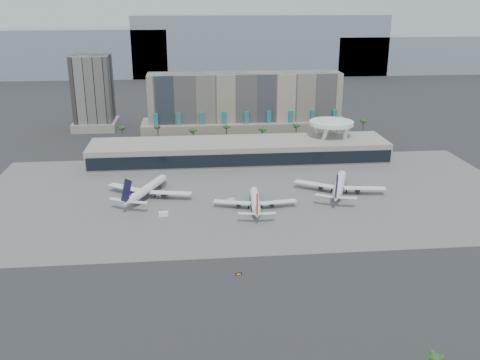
{
  "coord_description": "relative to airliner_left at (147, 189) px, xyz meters",
  "views": [
    {
      "loc": [
        -28.99,
        -184.85,
        90.67
      ],
      "look_at": [
        -6.62,
        40.0,
        12.71
      ],
      "focal_mm": 40.0,
      "sensor_mm": 36.0,
      "label": 1
    }
  ],
  "objects": [
    {
      "name": "ground",
      "position": [
        49.31,
        -56.18,
        -3.92
      ],
      "size": [
        900.0,
        900.0,
        0.0
      ],
      "primitive_type": "plane",
      "color": "#232326",
      "rests_on": "ground"
    },
    {
      "name": "taxiway_sign",
      "position": [
        35.92,
        -79.3,
        -3.44
      ],
      "size": [
        2.11,
        0.91,
        0.96
      ],
      "rotation": [
        0.0,
        0.0,
        0.3
      ],
      "color": "black",
      "rests_on": "ground"
    },
    {
      "name": "palm_row",
      "position": [
        56.31,
        88.82,
        6.58
      ],
      "size": [
        157.8,
        2.8,
        13.1
      ],
      "color": "brown",
      "rests_on": "ground"
    },
    {
      "name": "service_vehicle_b",
      "position": [
        39.08,
        -10.78,
        -3.03
      ],
      "size": [
        3.73,
        2.52,
        1.77
      ],
      "primitive_type": "cube",
      "rotation": [
        0.0,
        0.0,
        0.17
      ],
      "color": "silver",
      "rests_on": "ground"
    },
    {
      "name": "service_vehicle_a",
      "position": [
        8.44,
        -24.21,
        -2.93
      ],
      "size": [
        4.15,
        2.21,
        1.98
      ],
      "primitive_type": "cube",
      "rotation": [
        0.0,
        0.0,
        0.06
      ],
      "color": "white",
      "rests_on": "ground"
    },
    {
      "name": "airliner_left",
      "position": [
        0.0,
        0.0,
        0.0
      ],
      "size": [
        40.92,
        42.15,
        15.53
      ],
      "rotation": [
        0.0,
        0.0,
        -0.41
      ],
      "color": "white",
      "rests_on": "ground"
    },
    {
      "name": "saucer_structure",
      "position": [
        104.31,
        59.82,
        14.54
      ],
      "size": [
        26.0,
        26.0,
        21.89
      ],
      "color": "white",
      "rests_on": "ground"
    },
    {
      "name": "terminal",
      "position": [
        49.31,
        53.65,
        2.6
      ],
      "size": [
        170.0,
        32.5,
        14.5
      ],
      "color": "#A9A394",
      "rests_on": "ground"
    },
    {
      "name": "apron_pad",
      "position": [
        49.31,
        -1.18,
        -3.89
      ],
      "size": [
        260.0,
        130.0,
        0.06
      ],
      "primitive_type": "cube",
      "color": "#5B5B59",
      "rests_on": "ground"
    },
    {
      "name": "airliner_centre",
      "position": [
        49.27,
        -19.36,
        -0.51
      ],
      "size": [
        37.88,
        39.11,
        13.5
      ],
      "rotation": [
        0.0,
        0.0,
        -0.08
      ],
      "color": "white",
      "rests_on": "ground"
    },
    {
      "name": "office_tower",
      "position": [
        -45.69,
        143.82,
        19.02
      ],
      "size": [
        30.0,
        30.0,
        52.0
      ],
      "color": "black",
      "rests_on": "ground"
    },
    {
      "name": "airliner_right",
      "position": [
        92.29,
        -3.5,
        0.07
      ],
      "size": [
        42.4,
        43.79,
        15.81
      ],
      "rotation": [
        0.0,
        0.0,
        -0.35
      ],
      "color": "white",
      "rests_on": "ground"
    },
    {
      "name": "mountain_ridge",
      "position": [
        77.18,
        413.82,
        25.97
      ],
      "size": [
        680.0,
        60.0,
        70.0
      ],
      "color": "gray",
      "rests_on": "ground"
    },
    {
      "name": "hotel",
      "position": [
        59.31,
        118.23,
        12.89
      ],
      "size": [
        140.0,
        30.0,
        42.0
      ],
      "color": "gray",
      "rests_on": "ground"
    }
  ]
}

